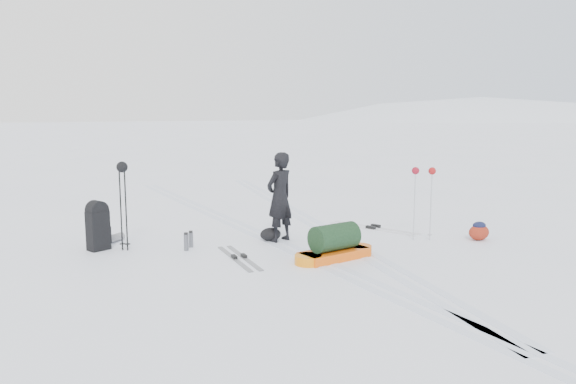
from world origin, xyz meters
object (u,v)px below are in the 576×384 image
(skier, at_px, (280,197))
(pulk_sled, at_px, (334,246))
(expedition_rucksack, at_px, (100,226))
(ski_poles_black, at_px, (122,178))

(skier, distance_m, pulk_sled, 1.62)
(pulk_sled, height_order, expedition_rucksack, expedition_rucksack)
(skier, relative_size, pulk_sled, 1.05)
(skier, relative_size, ski_poles_black, 1.07)
(skier, height_order, pulk_sled, skier)
(expedition_rucksack, height_order, ski_poles_black, ski_poles_black)
(skier, bearing_deg, ski_poles_black, -33.29)
(expedition_rucksack, bearing_deg, ski_poles_black, -60.45)
(skier, bearing_deg, expedition_rucksack, -36.89)
(skier, distance_m, expedition_rucksack, 3.12)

